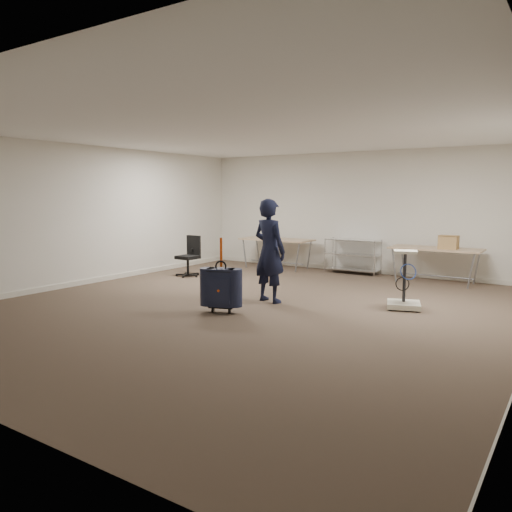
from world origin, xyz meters
The scene contains 10 objects.
ground centered at (0.00, 0.00, 0.00)m, with size 9.00×9.00×0.00m, color #46392A.
room_shell centered at (0.00, 1.38, 0.05)m, with size 8.00×9.00×9.00m.
folding_table_left centered at (-1.90, 3.95, 0.68)m, with size 1.80×0.75×0.73m.
folding_table_right centered at (1.90, 3.95, 0.68)m, with size 1.80×0.75×0.73m.
wire_shelf centered at (0.00, 4.20, 0.44)m, with size 1.22×0.47×0.80m.
person centered at (0.01, 0.55, 0.87)m, with size 0.64×0.42×1.75m, color black.
suitcase centered at (-0.19, -0.55, 0.40)m, with size 0.48×0.38×1.16m.
office_chair centered at (-2.92, 1.85, 0.27)m, with size 0.55×0.55×0.90m.
equipment_cart centered at (2.07, 1.30, 0.25)m, with size 0.64×0.64×0.94m.
cardboard_box centered at (2.16, 3.90, 0.86)m, with size 0.36×0.27×0.27m, color olive.
Camera 1 is at (4.41, -6.54, 1.82)m, focal length 35.00 mm.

